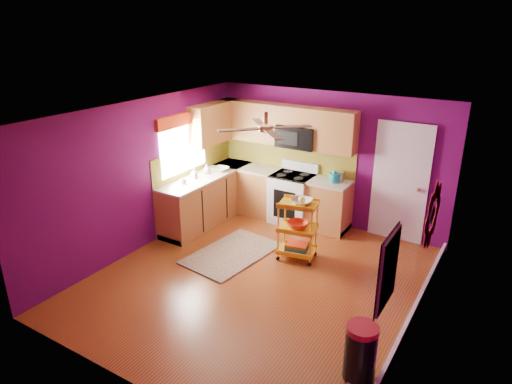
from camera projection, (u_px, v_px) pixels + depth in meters
The scene contains 18 objects.
ground at pixel (258, 279), 6.88m from camera, with size 5.00×5.00×0.00m, color maroon.
room_envelope at pixel (260, 177), 6.28m from camera, with size 4.54×5.04×2.52m.
lower_cabinets at pixel (247, 198), 8.83m from camera, with size 2.81×2.31×0.94m.
electric_range at pixel (292, 198), 8.70m from camera, with size 0.76×0.66×1.13m.
upper_cabinetry at pixel (262, 126), 8.57m from camera, with size 2.80×2.30×1.26m.
left_window at pixel (183, 134), 8.18m from camera, with size 0.08×1.35×1.08m.
panel_door at pixel (400, 184), 7.82m from camera, with size 0.95×0.11×2.15m.
right_wall_art at pixel (415, 236), 5.00m from camera, with size 0.04×2.74×1.04m.
ceiling_fan at pixel (266, 128), 6.22m from camera, with size 1.01×1.01×0.26m.
shag_rug at pixel (232, 253), 7.62m from camera, with size 0.98×1.60×0.02m, color black.
rolling_cart at pixel (298, 227), 7.30m from camera, with size 0.67×0.54×1.08m.
trash_can at pixel (360, 352), 4.89m from camera, with size 0.44×0.44×0.67m.
teal_kettle at pixel (334, 178), 8.14m from camera, with size 0.18×0.18×0.21m.
toaster at pixel (338, 176), 8.22m from camera, with size 0.22×0.15×0.18m, color beige.
soap_bottle_a at pixel (194, 173), 8.33m from camera, with size 0.09×0.09×0.19m, color #EA3F72.
soap_bottle_b at pixel (207, 169), 8.61m from camera, with size 0.14×0.14×0.17m, color white.
counter_dish at pixel (221, 169), 8.76m from camera, with size 0.29×0.29×0.07m, color white.
counter_cup at pixel (183, 181), 8.08m from camera, with size 0.11×0.11×0.09m, color white.
Camera 1 is at (3.09, -5.09, 3.68)m, focal length 32.00 mm.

